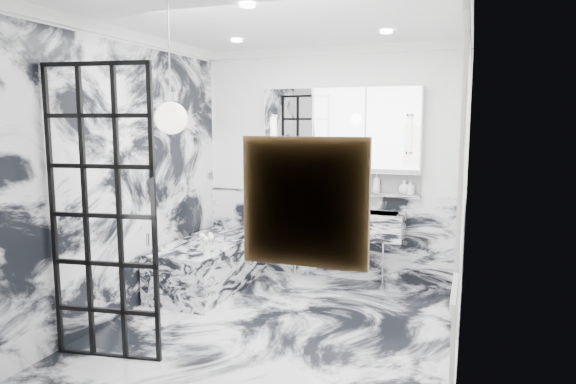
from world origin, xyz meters
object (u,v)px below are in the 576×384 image
at_px(bathtub, 210,264).
at_px(crittall_door, 102,216).
at_px(trough_sink, 335,223).
at_px(mirror_cabinet, 340,130).

bearing_deg(bathtub, crittall_door, -87.87).
bearing_deg(trough_sink, bathtub, -153.52).
xyz_separation_m(mirror_cabinet, bathtub, (-1.32, -0.83, -1.54)).
bearing_deg(mirror_cabinet, bathtub, -147.94).
xyz_separation_m(trough_sink, bathtub, (-1.33, -0.66, -0.45)).
bearing_deg(trough_sink, crittall_door, -116.30).
distance_m(trough_sink, bathtub, 1.55).
bearing_deg(mirror_cabinet, crittall_door, -114.86).
bearing_deg(crittall_door, trough_sink, 55.07).
bearing_deg(crittall_door, mirror_cabinet, 56.52).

